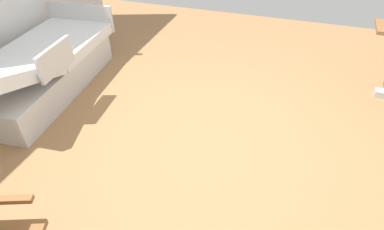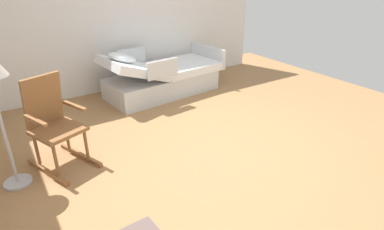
# 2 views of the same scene
# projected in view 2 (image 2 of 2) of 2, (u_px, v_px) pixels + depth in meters

# --- Properties ---
(ground_plane) EXTENTS (7.14, 7.14, 0.00)m
(ground_plane) POSITION_uv_depth(u_px,v_px,m) (230.00, 149.00, 4.01)
(ground_plane) COLOR #9E7247
(side_wall) EXTENTS (0.10, 5.36, 2.70)m
(side_wall) POSITION_uv_depth(u_px,v_px,m) (130.00, 12.00, 5.65)
(side_wall) COLOR white
(side_wall) RESTS_ON ground
(hospital_bed) EXTENTS (1.16, 2.20, 0.92)m
(hospital_bed) POSITION_uv_depth(u_px,v_px,m) (162.00, 78.00, 5.64)
(hospital_bed) COLOR silver
(hospital_bed) RESTS_ON ground
(rocking_chair) EXTENTS (0.88, 0.71, 1.05)m
(rocking_chair) POSITION_uv_depth(u_px,v_px,m) (54.00, 124.00, 3.51)
(rocking_chair) COLOR brown
(rocking_chair) RESTS_ON ground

